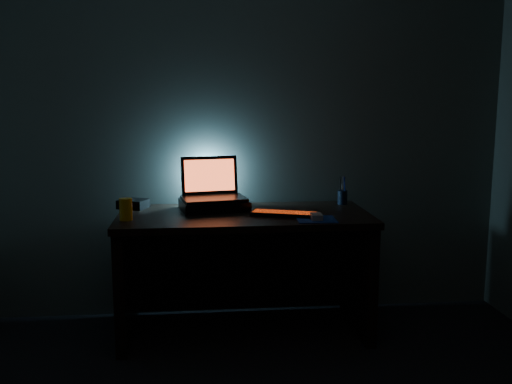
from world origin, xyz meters
TOP-DOWN VIEW (x-y plane):
  - room at (0.00, 0.00)m, footprint 3.50×4.00m
  - desk at (0.00, 1.67)m, footprint 1.50×0.70m
  - riser at (-0.18, 1.75)m, footprint 0.45×0.37m
  - laptop at (-0.19, 1.81)m, footprint 0.42×0.34m
  - keyboard at (0.23, 1.53)m, footprint 0.41×0.25m
  - mousepad at (0.39, 1.40)m, footprint 0.23×0.21m
  - mouse at (0.39, 1.40)m, footprint 0.07×0.10m
  - pen_cup at (0.66, 1.85)m, footprint 0.08×0.08m
  - juice_glass at (-0.68, 1.50)m, footprint 0.09×0.09m
  - router at (-0.68, 1.85)m, footprint 0.21×0.19m

SIDE VIEW (x-z plane):
  - desk at x=0.00m, z-range 0.12..0.87m
  - mousepad at x=0.39m, z-range 0.75..0.75m
  - keyboard at x=0.23m, z-range 0.75..0.77m
  - mouse at x=0.39m, z-range 0.75..0.78m
  - router at x=-0.68m, z-range 0.75..0.81m
  - riser at x=-0.18m, z-range 0.75..0.81m
  - pen_cup at x=0.66m, z-range 0.75..0.84m
  - juice_glass at x=-0.68m, z-range 0.75..0.87m
  - laptop at x=-0.19m, z-range 0.74..1.00m
  - room at x=0.00m, z-range 0.00..2.50m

